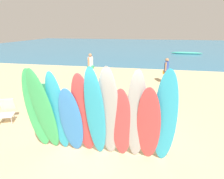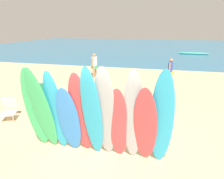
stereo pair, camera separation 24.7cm
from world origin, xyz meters
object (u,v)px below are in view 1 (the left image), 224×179
surfboard_green_1 (44,112)px  surfboard_red_4 (84,116)px  surfboard_green_0 (37,110)px  surfboard_teal_5 (95,115)px  surfboard_blue_3 (71,122)px  beachgoer_photographing (166,69)px  surfboard_grey_6 (109,115)px  beach_chair_red (43,103)px  surfboard_rack (101,128)px  beach_chair_blue (40,92)px  distant_boat (187,53)px  surfboard_teal_10 (165,119)px  surfboard_red_7 (122,125)px  surfboard_teal_2 (58,114)px  beach_chair_striped (7,110)px  beachgoer_by_water (90,64)px  surfboard_grey_8 (136,118)px  surfboard_red_9 (149,126)px

surfboard_green_1 → surfboard_red_4: surfboard_green_1 is taller
surfboard_green_0 → surfboard_teal_5: size_ratio=0.93×
surfboard_blue_3 → beachgoer_photographing: 8.39m
surfboard_green_0 → beachgoer_photographing: size_ratio=1.58×
surfboard_grey_6 → beach_chair_red: 4.05m
surfboard_rack → beach_chair_blue: bearing=140.0°
surfboard_green_0 → beachgoer_photographing: bearing=59.0°
distant_boat → surfboard_teal_10: bearing=-99.4°
surfboard_green_1 → distant_boat: surfboard_green_1 is taller
surfboard_red_7 → beach_chair_blue: surfboard_red_7 is taller
surfboard_teal_2 → beach_chair_red: bearing=125.0°
distant_boat → beach_chair_striped: bearing=-113.5°
surfboard_teal_2 → surfboard_grey_6: (1.34, -0.01, 0.09)m
surfboard_teal_2 → distant_boat: (6.41, 22.63, -1.05)m
surfboard_green_1 → distant_boat: size_ratio=0.67×
surfboard_green_0 → surfboard_teal_5: bearing=-10.3°
beach_chair_blue → beachgoer_photographing: bearing=19.3°
beachgoer_photographing → surfboard_red_4: bearing=-3.1°
surfboard_rack → beachgoer_photographing: (2.12, 7.42, 0.26)m
surfboard_red_4 → surfboard_teal_5: (0.34, -0.12, 0.10)m
surfboard_green_0 → surfboard_blue_3: surfboard_green_0 is taller
surfboard_rack → beachgoer_by_water: 8.37m
surfboard_rack → surfboard_teal_10: surfboard_teal_10 is taller
surfboard_blue_3 → beach_chair_red: (-2.19, 2.33, -0.56)m
surfboard_rack → beachgoer_by_water: beachgoer_by_water is taller
beach_chair_blue → surfboard_green_0: bearing=-76.4°
beach_chair_blue → distant_boat: beach_chair_blue is taller
surfboard_red_4 → surfboard_blue_3: bearing=-177.8°
surfboard_blue_3 → surfboard_grey_8: size_ratio=0.80×
surfboard_green_1 → beach_chair_striped: 3.01m
surfboard_blue_3 → surfboard_teal_2: bearing=178.4°
surfboard_red_9 → beach_chair_striped: 5.32m
surfboard_red_9 → distant_boat: 23.00m
surfboard_grey_8 → surfboard_red_9: size_ratio=1.16×
surfboard_green_0 → beach_chair_blue: surfboard_green_0 is taller
surfboard_grey_6 → surfboard_grey_8: size_ratio=1.04×
surfboard_teal_2 → surfboard_teal_10: bearing=-2.4°
surfboard_rack → surfboard_green_0: (-1.62, -0.47, 0.58)m
surfboard_teal_5 → beachgoer_by_water: surfboard_teal_5 is taller
surfboard_rack → surfboard_teal_5: surfboard_teal_5 is taller
beach_chair_blue → beach_chair_striped: (-0.04, -2.17, 0.00)m
beach_chair_red → beach_chair_striped: (-0.94, -0.86, 0.01)m
surfboard_red_4 → surfboard_teal_10: 1.97m
surfboard_rack → surfboard_red_9: size_ratio=1.70×
beach_chair_striped → surfboard_blue_3: bearing=-47.6°
surfboard_grey_6 → distant_boat: bearing=73.4°
surfboard_green_1 → surfboard_red_4: bearing=9.7°
surfboard_red_4 → surfboard_grey_6: (0.65, -0.04, 0.10)m
surfboard_blue_3 → surfboard_teal_10: 2.33m
surfboard_blue_3 → surfboard_red_4: bearing=1.0°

